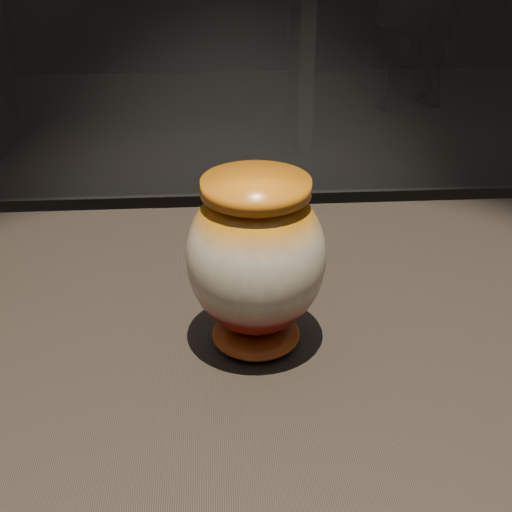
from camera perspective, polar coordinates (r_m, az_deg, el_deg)
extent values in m
cube|color=black|center=(0.83, -8.39, -9.29)|extent=(2.00, 0.80, 0.05)
ellipsoid|color=maroon|center=(0.81, 0.00, -6.22)|extent=(0.11, 0.11, 0.03)
ellipsoid|color=beige|center=(0.76, 0.00, -0.08)|extent=(0.16, 0.16, 0.18)
cylinder|color=orange|center=(0.73, 0.00, 5.53)|extent=(0.12, 0.12, 0.02)
cube|color=black|center=(4.14, 3.62, 14.90)|extent=(0.08, 0.50, 0.85)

